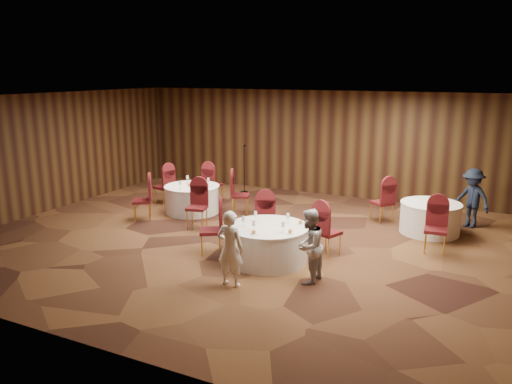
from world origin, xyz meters
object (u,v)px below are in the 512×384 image
at_px(man_c, 472,198).
at_px(woman_a, 230,249).
at_px(table_right, 430,218).
at_px(woman_b, 309,246).
at_px(table_left, 192,199).
at_px(mic_stand, 244,179).
at_px(table_main, 268,243).

bearing_deg(man_c, woman_a, -90.51).
distance_m(woman_a, man_c, 6.72).
height_order(table_right, woman_a, woman_a).
xyz_separation_m(table_right, woman_b, (-1.62, -3.95, 0.31)).
relative_size(table_left, man_c, 1.02).
xyz_separation_m(table_left, woman_a, (3.26, -3.77, 0.32)).
bearing_deg(man_c, table_right, -99.30).
xyz_separation_m(mic_stand, man_c, (6.70, -0.83, 0.30)).
xyz_separation_m(woman_a, man_c, (3.65, 5.64, 0.04)).
distance_m(table_left, man_c, 7.17).
bearing_deg(woman_a, table_left, -50.05).
bearing_deg(table_right, mic_stand, 163.26).
bearing_deg(table_main, woman_a, -94.43).
bearing_deg(table_main, table_right, 50.83).
relative_size(table_left, woman_a, 1.07).
xyz_separation_m(table_right, mic_stand, (-5.86, 1.76, 0.06)).
bearing_deg(man_c, woman_b, -84.22).
xyz_separation_m(table_main, table_left, (-3.36, 2.39, -0.00)).
xyz_separation_m(table_left, man_c, (6.91, 1.87, 0.36)).
distance_m(table_right, mic_stand, 6.12).
relative_size(table_right, man_c, 0.95).
xyz_separation_m(table_main, woman_b, (1.09, -0.62, 0.31)).
height_order(table_right, man_c, man_c).
distance_m(table_right, woman_b, 4.28).
bearing_deg(table_right, table_main, -129.17).
relative_size(table_left, mic_stand, 0.99).
xyz_separation_m(table_left, woman_b, (4.46, -3.01, 0.31)).
relative_size(table_left, table_right, 1.07).
bearing_deg(table_left, table_main, -35.44).
distance_m(table_main, woman_a, 1.41).
distance_m(woman_b, man_c, 5.46).
xyz_separation_m(table_main, mic_stand, (-3.15, 5.09, 0.06)).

